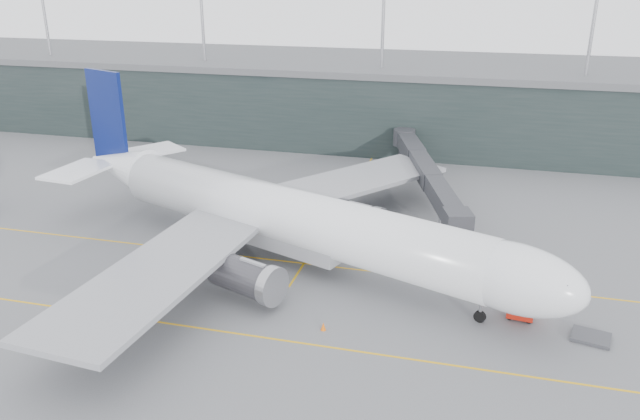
# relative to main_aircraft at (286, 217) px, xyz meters

# --- Properties ---
(ground) EXTENTS (320.00, 320.00, 0.00)m
(ground) POSITION_rel_main_aircraft_xyz_m (-2.83, 3.57, -5.44)
(ground) COLOR #59595E
(ground) RESTS_ON ground
(taxiline_a) EXTENTS (160.00, 0.25, 0.02)m
(taxiline_a) POSITION_rel_main_aircraft_xyz_m (-2.83, -0.43, -5.43)
(taxiline_a) COLOR gold
(taxiline_a) RESTS_ON ground
(taxiline_b) EXTENTS (160.00, 0.25, 0.02)m
(taxiline_b) POSITION_rel_main_aircraft_xyz_m (-2.83, -16.43, -5.43)
(taxiline_b) COLOR gold
(taxiline_b) RESTS_ON ground
(taxiline_lead_main) EXTENTS (0.25, 60.00, 0.02)m
(taxiline_lead_main) POSITION_rel_main_aircraft_xyz_m (2.17, 23.57, -5.43)
(taxiline_lead_main) COLOR gold
(taxiline_lead_main) RESTS_ON ground
(terminal) EXTENTS (240.00, 36.00, 29.00)m
(terminal) POSITION_rel_main_aircraft_xyz_m (-2.83, 61.57, 2.18)
(terminal) COLOR #1D2726
(terminal) RESTS_ON ground
(main_aircraft) EXTENTS (66.63, 61.53, 19.39)m
(main_aircraft) POSITION_rel_main_aircraft_xyz_m (0.00, 0.00, 0.00)
(main_aircraft) COLOR white
(main_aircraft) RESTS_ON ground
(jet_bridge) EXTENTS (14.28, 42.79, 6.15)m
(jet_bridge) POSITION_rel_main_aircraft_xyz_m (14.57, 26.66, -0.84)
(jet_bridge) COLOR #2F3035
(jet_bridge) RESTS_ON ground
(gse_cart) EXTENTS (2.67, 1.87, 1.70)m
(gse_cart) POSITION_rel_main_aircraft_xyz_m (26.04, -6.93, -4.49)
(gse_cart) COLOR #AF190C
(gse_cart) RESTS_ON ground
(baggage_dolly) EXTENTS (3.93, 3.42, 0.34)m
(baggage_dolly) POSITION_rel_main_aircraft_xyz_m (32.30, -8.98, -5.24)
(baggage_dolly) COLOR #393A3F
(baggage_dolly) RESTS_ON ground
(uld_a) EXTENTS (2.80, 2.55, 2.08)m
(uld_a) POSITION_rel_main_aircraft_xyz_m (-8.76, 12.38, -4.35)
(uld_a) COLOR #39383D
(uld_a) RESTS_ON ground
(uld_b) EXTENTS (2.76, 2.49, 2.06)m
(uld_b) POSITION_rel_main_aircraft_xyz_m (-4.05, 14.14, -4.36)
(uld_b) COLOR #39383D
(uld_b) RESTS_ON ground
(uld_c) EXTENTS (2.16, 1.90, 1.68)m
(uld_c) POSITION_rel_main_aircraft_xyz_m (-1.46, 14.81, -4.56)
(uld_c) COLOR #39383D
(uld_c) RESTS_ON ground
(cone_nose) EXTENTS (0.41, 0.41, 0.66)m
(cone_nose) POSITION_rel_main_aircraft_xyz_m (29.48, -2.77, -5.11)
(cone_nose) COLOR #CA3C0B
(cone_nose) RESTS_ON ground
(cone_wing_stbd) EXTENTS (0.51, 0.51, 0.80)m
(cone_wing_stbd) POSITION_rel_main_aircraft_xyz_m (7.90, -13.77, -5.04)
(cone_wing_stbd) COLOR orange
(cone_wing_stbd) RESTS_ON ground
(cone_wing_port) EXTENTS (0.50, 0.50, 0.80)m
(cone_wing_port) POSITION_rel_main_aircraft_xyz_m (5.53, 14.80, -5.04)
(cone_wing_port) COLOR #FF580E
(cone_wing_port) RESTS_ON ground
(cone_tail) EXTENTS (0.43, 0.43, 0.68)m
(cone_tail) POSITION_rel_main_aircraft_xyz_m (-10.83, -8.18, -5.10)
(cone_tail) COLOR red
(cone_tail) RESTS_ON ground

